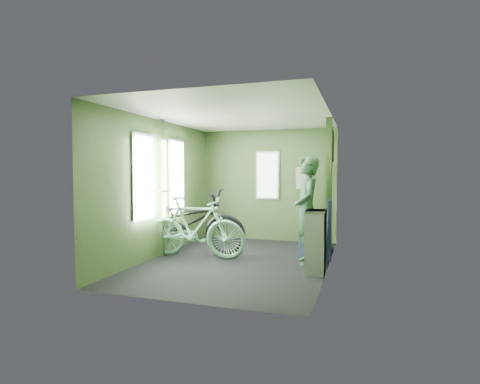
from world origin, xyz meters
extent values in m
plane|color=black|center=(0.00, 0.00, 0.00)|extent=(4.00, 4.00, 0.00)
cube|color=silver|center=(0.00, 0.00, 2.30)|extent=(2.80, 4.00, 0.02)
cube|color=#354B23|center=(0.00, 2.00, 1.15)|extent=(2.80, 0.02, 2.30)
cube|color=#354B23|center=(0.00, -2.00, 1.15)|extent=(2.80, 0.02, 2.30)
cube|color=#354B23|center=(-1.40, 0.00, 1.15)|extent=(0.02, 4.00, 2.30)
cube|color=#354B23|center=(1.40, 0.00, 1.15)|extent=(0.02, 4.00, 2.30)
cube|color=#354B23|center=(-1.36, 0.00, 1.15)|extent=(0.08, 0.12, 2.30)
cube|color=silver|center=(-1.35, -0.55, 1.35)|extent=(0.02, 0.56, 1.34)
cube|color=silver|center=(-1.35, 0.55, 1.35)|extent=(0.02, 0.56, 1.34)
cube|color=white|center=(-1.34, -0.55, 1.88)|extent=(0.00, 0.12, 0.12)
cube|color=white|center=(-1.34, 0.55, 1.88)|extent=(0.00, 0.12, 0.12)
cylinder|color=silver|center=(-1.29, 0.00, 1.10)|extent=(0.03, 0.40, 0.03)
cube|color=#354B23|center=(1.35, 0.60, 1.15)|extent=(0.10, 0.10, 2.30)
cube|color=white|center=(1.38, 0.90, 1.85)|extent=(0.02, 0.40, 0.50)
cube|color=silver|center=(0.00, 1.96, 1.35)|extent=(0.50, 0.02, 1.00)
imported|color=black|center=(-1.03, 0.29, 0.00)|extent=(2.15, 0.99, 1.18)
imported|color=#73B88A|center=(-0.73, -0.04, 0.00)|extent=(1.74, 0.67, 1.10)
imported|color=#2B4F33|center=(1.07, 0.16, 0.83)|extent=(0.56, 0.70, 1.67)
cube|color=silver|center=(0.98, 0.45, 1.32)|extent=(0.29, 0.19, 0.35)
cube|color=gray|center=(1.26, -0.37, 0.45)|extent=(0.26, 0.37, 0.89)
cube|color=navy|center=(1.12, 0.82, 0.23)|extent=(0.60, 0.97, 0.46)
cube|color=navy|center=(1.35, 0.82, 0.72)|extent=(0.15, 0.93, 0.52)
camera|label=1|loc=(1.84, -5.61, 1.41)|focal=28.00mm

